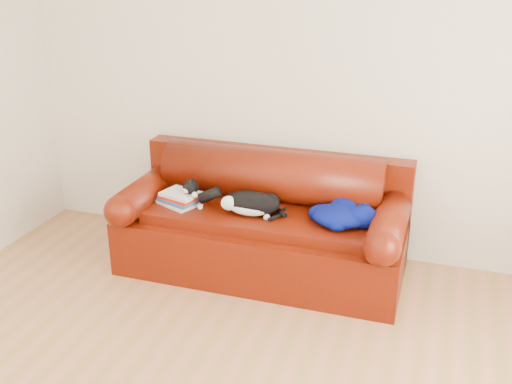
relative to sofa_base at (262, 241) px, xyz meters
The scene contains 6 objects.
room_shell 2.07m from the sofa_base, 80.40° to the right, with size 4.52×4.02×2.61m.
sofa_base is the anchor object (origin of this frame).
sofa_back 0.39m from the sofa_base, 90.00° to the left, with size 2.10×1.01×0.88m.
book_stack 0.70m from the sofa_base, behind, with size 0.36×0.32×0.10m.
cat 0.36m from the sofa_base, 117.09° to the right, with size 0.60×0.32×0.21m.
blanket 0.69m from the sofa_base, ahead, with size 0.57×0.47×0.15m.
Camera 1 is at (1.10, -2.37, 2.28)m, focal length 42.00 mm.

